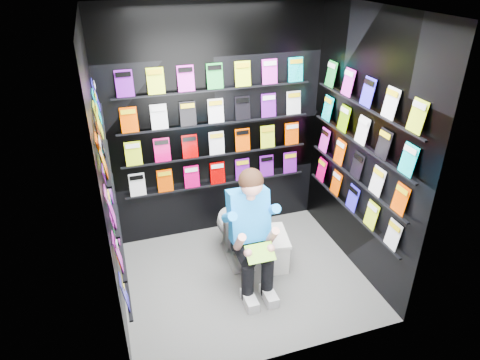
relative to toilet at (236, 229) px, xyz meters
name	(u,v)px	position (x,y,z in m)	size (l,w,h in m)	color
floor	(244,278)	(-0.03, -0.38, -0.37)	(2.40, 2.40, 0.00)	slate
ceiling	(246,9)	(-0.03, -0.38, 2.23)	(2.40, 2.40, 0.00)	white
wall_back	(216,127)	(-0.03, 0.62, 0.93)	(2.40, 0.04, 2.60)	black
wall_front	(291,226)	(-0.03, -1.38, 0.93)	(2.40, 0.04, 2.60)	black
wall_left	(105,185)	(-1.23, -0.38, 0.93)	(0.04, 2.00, 2.60)	black
wall_right	(362,148)	(1.17, -0.38, 0.93)	(0.04, 2.00, 2.60)	black
comics_back	(216,127)	(-0.03, 0.59, 0.94)	(2.10, 0.06, 1.37)	#E10161
comics_left	(109,184)	(-1.20, -0.38, 0.94)	(0.06, 1.70, 1.37)	#E10161
comics_right	(360,148)	(1.14, -0.38, 0.94)	(0.06, 1.70, 1.37)	#E10161
toilet	(236,229)	(0.00, 0.00, 0.00)	(0.42, 0.75, 0.73)	silver
longbox	(274,250)	(0.35, -0.22, -0.20)	(0.24, 0.44, 0.33)	white
longbox_lid	(275,236)	(0.35, -0.22, -0.02)	(0.26, 0.46, 0.03)	white
reader	(248,215)	(0.00, -0.38, 0.40)	(0.52, 0.76, 1.39)	#0880F2
held_comic	(260,253)	(0.00, -0.73, 0.21)	(0.26, 0.01, 0.18)	green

